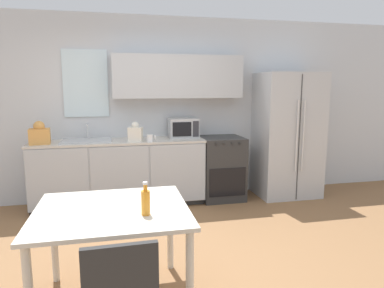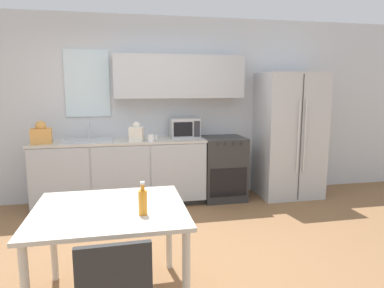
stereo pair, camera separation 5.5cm
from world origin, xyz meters
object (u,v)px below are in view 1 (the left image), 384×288
object	(u,v)px
oven_range	(221,168)
drink_bottle	(146,202)
refrigerator	(287,135)
coffee_mug	(151,138)
microwave	(183,128)
dining_table	(112,221)

from	to	relation	value
oven_range	drink_bottle	distance (m)	2.86
refrigerator	coffee_mug	distance (m)	2.13
coffee_mug	drink_bottle	xyz separation A→B (m)	(-0.26, -2.30, -0.12)
oven_range	refrigerator	world-z (taller)	refrigerator
microwave	drink_bottle	world-z (taller)	microwave
oven_range	microwave	xyz separation A→B (m)	(-0.56, 0.10, 0.61)
microwave	oven_range	bearing A→B (deg)	-10.52
refrigerator	coffee_mug	bearing A→B (deg)	-175.99
refrigerator	microwave	xyz separation A→B (m)	(-1.61, 0.15, 0.14)
drink_bottle	dining_table	bearing A→B (deg)	142.40
oven_range	refrigerator	size ratio (longest dim) A/B	0.50
microwave	dining_table	bearing A→B (deg)	-112.81
dining_table	drink_bottle	xyz separation A→B (m)	(0.24, -0.18, 0.20)
oven_range	drink_bottle	xyz separation A→B (m)	(-1.34, -2.49, 0.40)
dining_table	microwave	bearing A→B (deg)	67.19
microwave	drink_bottle	distance (m)	2.72
refrigerator	dining_table	world-z (taller)	refrigerator
refrigerator	dining_table	xyz separation A→B (m)	(-2.62, -2.27, -0.27)
microwave	drink_bottle	xyz separation A→B (m)	(-0.78, -2.60, -0.21)
oven_range	refrigerator	bearing A→B (deg)	-2.33
microwave	dining_table	size ratio (longest dim) A/B	0.37
microwave	coffee_mug	size ratio (longest dim) A/B	3.39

